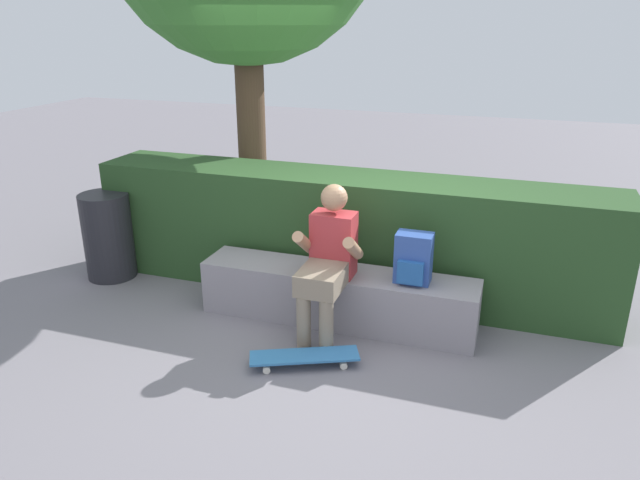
# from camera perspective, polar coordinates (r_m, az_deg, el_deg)

# --- Properties ---
(ground_plane) EXTENTS (24.00, 24.00, 0.00)m
(ground_plane) POSITION_cam_1_polar(r_m,az_deg,el_deg) (4.76, 0.34, -9.70)
(ground_plane) COLOR slate
(bench_main) EXTENTS (2.30, 0.44, 0.46)m
(bench_main) POSITION_cam_1_polar(r_m,az_deg,el_deg) (4.96, 1.68, -5.42)
(bench_main) COLOR gray
(bench_main) RESTS_ON ground
(person_skater) EXTENTS (0.49, 0.62, 1.21)m
(person_skater) POSITION_cam_1_polar(r_m,az_deg,el_deg) (4.61, 0.78, -1.74)
(person_skater) COLOR #B73338
(person_skater) RESTS_ON ground
(skateboard_near_person) EXTENTS (0.81, 0.51, 0.09)m
(skateboard_near_person) POSITION_cam_1_polar(r_m,az_deg,el_deg) (4.43, -1.51, -11.14)
(skateboard_near_person) COLOR teal
(skateboard_near_person) RESTS_ON ground
(backpack_on_bench) EXTENTS (0.28, 0.23, 0.40)m
(backpack_on_bench) POSITION_cam_1_polar(r_m,az_deg,el_deg) (4.65, 8.97, -1.82)
(backpack_on_bench) COLOR #2D4C99
(backpack_on_bench) RESTS_ON bench_main
(hedge_row) EXTENTS (4.73, 0.67, 1.09)m
(hedge_row) POSITION_cam_1_polar(r_m,az_deg,el_deg) (5.43, 2.42, 0.61)
(hedge_row) COLOR #264621
(hedge_row) RESTS_ON ground
(trash_bin) EXTENTS (0.47, 0.47, 0.84)m
(trash_bin) POSITION_cam_1_polar(r_m,az_deg,el_deg) (6.10, -19.71, 0.38)
(trash_bin) COLOR #232328
(trash_bin) RESTS_ON ground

